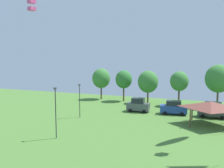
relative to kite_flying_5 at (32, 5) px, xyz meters
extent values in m
cube|color=#E54C93|center=(0.00, 0.00, 0.55)|extent=(1.26, 1.26, 0.56)
cube|color=#E54C93|center=(0.00, 0.00, -0.55)|extent=(1.26, 1.26, 0.56)
cylinder|color=white|center=(-0.47, -0.47, 0.00)|extent=(0.02, 0.02, 1.64)
cylinder|color=white|center=(0.47, -0.47, 0.00)|extent=(0.02, 0.02, 1.64)
cylinder|color=white|center=(-0.47, 0.47, 0.00)|extent=(0.02, 0.02, 1.64)
cylinder|color=white|center=(0.47, 0.47, 0.00)|extent=(0.02, 0.02, 1.64)
cube|color=#4C5156|center=(13.94, 11.73, -17.09)|extent=(4.18, 1.79, 1.35)
cube|color=#1E232D|center=(13.94, 11.73, -15.95)|extent=(2.31, 1.62, 0.94)
cylinder|color=black|center=(15.25, 10.90, -17.77)|extent=(0.64, 0.23, 0.64)
cylinder|color=black|center=(15.21, 12.61, -17.77)|extent=(0.64, 0.23, 0.64)
cylinder|color=black|center=(12.68, 10.85, -17.77)|extent=(0.64, 0.23, 0.64)
cylinder|color=black|center=(12.64, 12.55, -17.77)|extent=(0.64, 0.23, 0.64)
cube|color=#234299|center=(20.33, 12.10, -17.13)|extent=(4.79, 2.33, 1.27)
cube|color=#1E232D|center=(20.33, 12.10, -16.06)|extent=(2.71, 1.96, 0.89)
cylinder|color=black|center=(21.86, 11.33, -17.77)|extent=(0.66, 0.29, 0.64)
cylinder|color=black|center=(21.66, 13.17, -17.77)|extent=(0.66, 0.29, 0.64)
cylinder|color=black|center=(19.01, 11.03, -17.77)|extent=(0.66, 0.29, 0.64)
cylinder|color=black|center=(18.81, 12.87, -17.77)|extent=(0.66, 0.29, 0.64)
cube|color=#4C5156|center=(26.72, 12.06, -17.08)|extent=(4.80, 1.97, 1.37)
cube|color=#1E232D|center=(26.72, 12.06, -15.92)|extent=(2.68, 1.71, 0.96)
cylinder|color=black|center=(28.13, 11.12, -17.77)|extent=(0.65, 0.26, 0.64)
cylinder|color=black|center=(28.23, 12.82, -17.77)|extent=(0.65, 0.26, 0.64)
cylinder|color=black|center=(25.22, 11.29, -17.77)|extent=(0.65, 0.26, 0.64)
cylinder|color=black|center=(25.31, 12.99, -17.77)|extent=(0.65, 0.26, 0.64)
cylinder|color=brown|center=(23.60, 4.64, -16.79)|extent=(0.20, 0.20, 2.60)
cylinder|color=brown|center=(23.60, 9.25, -16.79)|extent=(0.20, 0.20, 2.60)
pyramid|color=brown|center=(26.29, 6.95, -14.99)|extent=(6.96, 5.96, 1.00)
cylinder|color=#2D2D33|center=(8.52, -6.44, -15.02)|extent=(0.12, 0.12, 6.13)
cube|color=#4C4C51|center=(8.52, -6.44, -11.84)|extent=(0.36, 0.20, 0.24)
cylinder|color=#2D2D33|center=(5.94, 3.99, -15.39)|extent=(0.12, 0.12, 5.40)
cube|color=#4C4C51|center=(5.94, 3.99, -12.57)|extent=(0.36, 0.20, 0.24)
cylinder|color=brown|center=(1.68, 22.10, -16.36)|extent=(0.36, 0.36, 3.46)
ellipsoid|color=#3D7F38|center=(1.68, 22.10, -12.99)|extent=(4.37, 4.37, 4.80)
cylinder|color=brown|center=(7.70, 21.50, -16.26)|extent=(0.36, 0.36, 3.65)
ellipsoid|color=#337533|center=(7.70, 21.50, -13.00)|extent=(3.84, 3.84, 4.23)
cylinder|color=brown|center=(13.53, 21.07, -16.54)|extent=(0.36, 0.36, 3.09)
ellipsoid|color=#3D7F38|center=(13.53, 21.07, -13.32)|extent=(4.48, 4.48, 4.93)
cylinder|color=brown|center=(20.28, 20.60, -16.21)|extent=(0.36, 0.36, 3.75)
ellipsoid|color=#3D7F38|center=(20.28, 20.60, -12.92)|extent=(3.78, 3.78, 4.15)
cylinder|color=brown|center=(27.76, 21.55, -16.11)|extent=(0.36, 0.36, 3.95)
ellipsoid|color=#3D7F38|center=(27.76, 21.55, -12.21)|extent=(5.16, 5.16, 5.68)
camera|label=1|loc=(25.55, -30.33, -8.27)|focal=38.00mm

